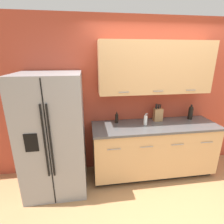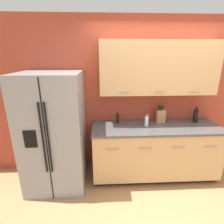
% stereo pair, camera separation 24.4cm
% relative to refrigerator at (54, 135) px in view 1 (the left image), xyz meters
% --- Properties ---
extents(ground_plane, '(14.00, 14.00, 0.00)m').
position_rel_refrigerator_xyz_m(ground_plane, '(1.72, -0.91, -0.89)').
color(ground_plane, '#B27F51').
extents(wall_back, '(10.00, 0.39, 2.60)m').
position_rel_refrigerator_xyz_m(wall_back, '(1.69, 0.38, 0.54)').
color(wall_back, '#AD422D').
rests_on(wall_back, ground_plane).
extents(counter_unit, '(2.06, 0.64, 0.92)m').
position_rel_refrigerator_xyz_m(counter_unit, '(1.60, 0.09, -0.42)').
color(counter_unit, black).
rests_on(counter_unit, ground_plane).
extents(refrigerator, '(0.88, 0.82, 1.79)m').
position_rel_refrigerator_xyz_m(refrigerator, '(0.00, 0.00, 0.00)').
color(refrigerator, gray).
rests_on(refrigerator, ground_plane).
extents(knife_block, '(0.14, 0.10, 0.31)m').
position_rel_refrigerator_xyz_m(knife_block, '(1.70, 0.25, 0.15)').
color(knife_block, '#A87A4C').
rests_on(knife_block, counter_unit).
extents(wine_bottle, '(0.08, 0.08, 0.26)m').
position_rel_refrigerator_xyz_m(wine_bottle, '(2.30, 0.24, 0.16)').
color(wine_bottle, black).
rests_on(wine_bottle, counter_unit).
extents(soap_dispenser, '(0.06, 0.06, 0.19)m').
position_rel_refrigerator_xyz_m(soap_dispenser, '(1.43, 0.10, 0.11)').
color(soap_dispenser, white).
rests_on(soap_dispenser, counter_unit).
extents(oil_bottle, '(0.05, 0.05, 0.19)m').
position_rel_refrigerator_xyz_m(oil_bottle, '(0.98, 0.25, 0.12)').
color(oil_bottle, black).
rests_on(oil_bottle, counter_unit).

